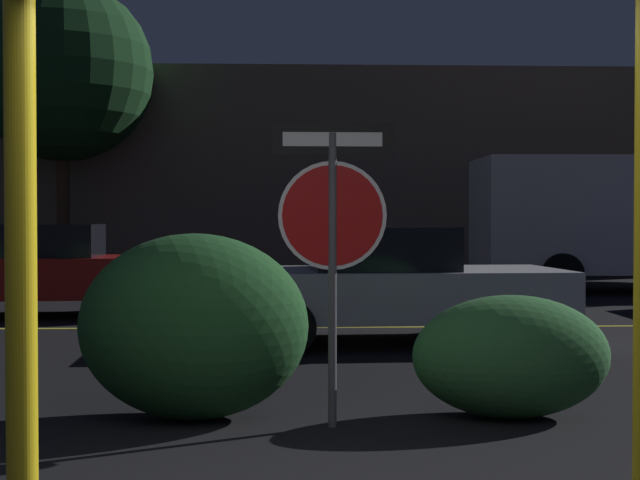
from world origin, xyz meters
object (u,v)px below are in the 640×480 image
Objects in this scene: hedge_bush_2 at (194,326)px; tree_2 at (62,72)px; hedge_bush_3 at (511,356)px; stop_sign at (332,215)px; passing_car_3 at (388,284)px; passing_car_2 at (42,270)px; yellow_pole_left at (20,165)px.

tree_2 is (-5.00, 16.32, 4.57)m from hedge_bush_2.
tree_2 reaches higher than hedge_bush_3.
tree_2 is (-6.00, 16.60, 3.75)m from stop_sign.
tree_2 is at bearing -153.28° from passing_car_3.
stop_sign is 18.05m from tree_2.
passing_car_2 is 10.28m from tree_2.
hedge_bush_2 is at bearing -27.58° from passing_car_3.
yellow_pole_left is 0.46× the size of tree_2.
passing_car_2 is at bearing -125.18° from passing_car_3.
hedge_bush_3 is (2.95, 2.17, -1.27)m from yellow_pole_left.
hedge_bush_3 is at bearing -65.83° from tree_2.
passing_car_3 is (-0.44, 4.18, 0.24)m from hedge_bush_3.
passing_car_3 is (0.90, 4.42, -0.81)m from stop_sign.
stop_sign is at bearing -70.12° from tree_2.
passing_car_2 is at bearing 117.79° from stop_sign.
tree_2 reaches higher than passing_car_3.
tree_2 is (-1.90, 9.01, 4.55)m from passing_car_2.
passing_car_3 is at bearing 68.43° from yellow_pole_left.
hedge_bush_2 is at bearing -72.97° from tree_2.
stop_sign is 1.46× the size of hedge_bush_3.
stop_sign reaches higher than hedge_bush_3.
passing_car_3 is at bearing -60.45° from tree_2.
yellow_pole_left is at bearing -24.39° from passing_car_3.
yellow_pole_left reaches higher than stop_sign.
passing_car_3 is (1.91, 4.14, 0.01)m from hedge_bush_2.
yellow_pole_left is 0.86× the size of passing_car_2.
stop_sign is at bearing -154.70° from passing_car_2.
passing_car_2 is at bearing 126.53° from hedge_bush_3.
hedge_bush_3 is at bearing 9.67° from stop_sign.
hedge_bush_2 is 0.22× the size of tree_2.
passing_car_2 is at bearing 112.97° from hedge_bush_2.
stop_sign is 0.62× the size of yellow_pole_left.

